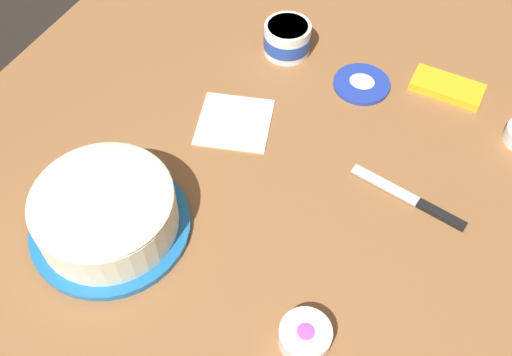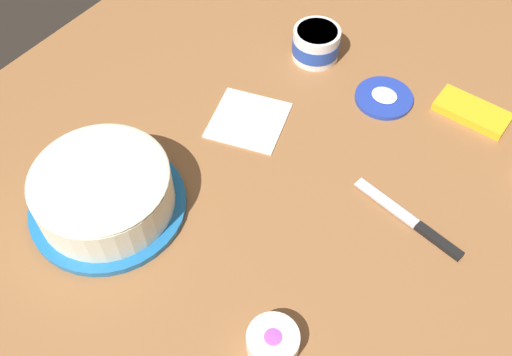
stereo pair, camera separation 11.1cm
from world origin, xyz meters
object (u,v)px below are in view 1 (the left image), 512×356
(frosting_tub_lid, at_px, (362,84))
(spreading_knife, at_px, (418,202))
(sprinkle_bowl_rainbow, at_px, (305,336))
(candy_box_lower, at_px, (447,87))
(paper_napkin, at_px, (234,121))
(frosted_cake, at_px, (106,213))
(frosting_tub, at_px, (287,38))

(frosting_tub_lid, bearing_deg, spreading_knife, -50.35)
(frosting_tub_lid, height_order, sprinkle_bowl_rainbow, sprinkle_bowl_rainbow)
(spreading_knife, relative_size, candy_box_lower, 1.54)
(sprinkle_bowl_rainbow, relative_size, candy_box_lower, 0.56)
(frosting_tub_lid, xyz_separation_m, spreading_knife, (0.21, -0.25, -0.00))
(frosting_tub_lid, xyz_separation_m, candy_box_lower, (0.17, 0.07, 0.00))
(spreading_knife, relative_size, sprinkle_bowl_rainbow, 2.77)
(candy_box_lower, height_order, paper_napkin, candy_box_lower)
(frosting_tub_lid, relative_size, spreading_knife, 0.53)
(spreading_knife, height_order, sprinkle_bowl_rainbow, sprinkle_bowl_rainbow)
(frosted_cake, height_order, spreading_knife, frosted_cake)
(spreading_knife, xyz_separation_m, paper_napkin, (-0.41, 0.03, -0.00))
(frosted_cake, relative_size, candy_box_lower, 1.91)
(candy_box_lower, bearing_deg, sprinkle_bowl_rainbow, -93.82)
(frosting_tub_lid, bearing_deg, candy_box_lower, 22.52)
(spreading_knife, bearing_deg, frosted_cake, -147.69)
(spreading_knife, bearing_deg, paper_napkin, 176.30)
(frosted_cake, bearing_deg, frosting_tub_lid, 63.57)
(spreading_knife, distance_m, candy_box_lower, 0.32)
(frosting_tub, xyz_separation_m, sprinkle_bowl_rainbow, (0.32, -0.62, -0.02))
(frosting_tub, relative_size, candy_box_lower, 0.71)
(frosting_tub, xyz_separation_m, candy_box_lower, (0.37, 0.04, -0.03))
(frosted_cake, relative_size, sprinkle_bowl_rainbow, 3.43)
(candy_box_lower, bearing_deg, spreading_knife, -83.58)
(frosted_cake, xyz_separation_m, spreading_knife, (0.48, 0.31, -0.05))
(frosting_tub_lid, relative_size, paper_napkin, 0.84)
(sprinkle_bowl_rainbow, bearing_deg, frosting_tub_lid, 102.10)
(frosting_tub_lid, bearing_deg, frosting_tub, 171.69)
(sprinkle_bowl_rainbow, bearing_deg, candy_box_lower, 86.17)
(sprinkle_bowl_rainbow, height_order, paper_napkin, sprinkle_bowl_rainbow)
(spreading_knife, xyz_separation_m, sprinkle_bowl_rainbow, (-0.08, -0.34, 0.02))
(spreading_knife, distance_m, paper_napkin, 0.41)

